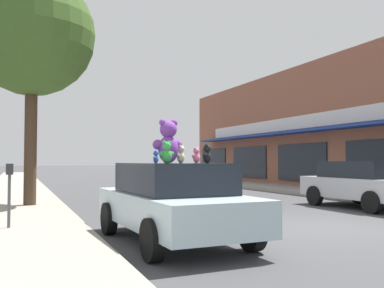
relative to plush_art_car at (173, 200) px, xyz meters
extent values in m
plane|color=#424244|center=(3.64, 0.28, -0.77)|extent=(260.00, 260.00, 0.00)
cube|color=gray|center=(-2.69, 0.28, -0.68)|extent=(2.79, 90.00, 0.17)
cube|color=navy|center=(10.86, 8.72, 2.24)|extent=(1.02, 27.78, 0.12)
cube|color=silver|center=(11.32, 8.72, 2.79)|extent=(0.08, 26.46, 0.70)
cube|color=black|center=(11.33, 5.97, 0.63)|extent=(0.06, 4.19, 2.00)
cube|color=black|center=(11.33, 11.48, 0.63)|extent=(0.06, 4.19, 2.00)
cube|color=black|center=(11.33, 16.99, 0.63)|extent=(0.06, 4.19, 2.00)
cube|color=black|center=(11.33, 22.50, 0.63)|extent=(0.06, 4.19, 2.00)
cube|color=#ADC6D1|center=(0.00, 0.00, -0.15)|extent=(1.97, 4.27, 0.58)
cube|color=black|center=(0.00, 0.00, 0.41)|extent=(1.67, 2.38, 0.55)
cylinder|color=black|center=(-0.93, 1.26, -0.44)|extent=(0.23, 0.66, 0.65)
cylinder|color=black|center=(0.81, 1.34, -0.44)|extent=(0.23, 0.66, 0.65)
cylinder|color=black|center=(-0.81, -1.34, -0.44)|extent=(0.23, 0.66, 0.65)
cylinder|color=black|center=(0.93, -1.26, -0.44)|extent=(0.23, 0.66, 0.65)
ellipsoid|color=purple|center=(-0.03, 0.18, 0.94)|extent=(0.42, 0.37, 0.51)
sphere|color=purple|center=(-0.03, 0.18, 1.32)|extent=(0.35, 0.35, 0.32)
sphere|color=purple|center=(0.08, 0.19, 1.44)|extent=(0.15, 0.15, 0.14)
sphere|color=purple|center=(-0.15, 0.17, 1.44)|extent=(0.15, 0.15, 0.14)
sphere|color=#BA67ED|center=(-0.05, 0.32, 1.30)|extent=(0.13, 0.13, 0.12)
sphere|color=purple|center=(0.17, 0.23, 1.03)|extent=(0.20, 0.20, 0.19)
sphere|color=purple|center=(-0.24, 0.19, 1.03)|extent=(0.20, 0.20, 0.19)
ellipsoid|color=black|center=(0.37, -0.70, 0.79)|extent=(0.21, 0.21, 0.21)
sphere|color=black|center=(0.37, -0.70, 0.94)|extent=(0.19, 0.19, 0.13)
sphere|color=black|center=(0.40, -0.67, 0.99)|extent=(0.08, 0.08, 0.06)
sphere|color=black|center=(0.34, -0.74, 0.99)|extent=(0.08, 0.08, 0.06)
sphere|color=#3A3A3D|center=(0.33, -0.67, 0.93)|extent=(0.07, 0.07, 0.05)
sphere|color=black|center=(0.42, -0.63, 0.82)|extent=(0.11, 0.11, 0.08)
sphere|color=black|center=(0.31, -0.76, 0.82)|extent=(0.11, 0.11, 0.08)
ellipsoid|color=blue|center=(-0.35, -0.07, 0.75)|extent=(0.14, 0.14, 0.14)
sphere|color=blue|center=(-0.35, -0.07, 0.86)|extent=(0.13, 0.13, 0.09)
sphere|color=blue|center=(-0.34, -0.04, 0.90)|extent=(0.05, 0.05, 0.04)
sphere|color=blue|center=(-0.37, -0.09, 0.90)|extent=(0.05, 0.05, 0.04)
sphere|color=#548DFF|center=(-0.39, -0.05, 0.86)|extent=(0.05, 0.05, 0.03)
sphere|color=blue|center=(-0.33, -0.01, 0.78)|extent=(0.07, 0.07, 0.05)
sphere|color=blue|center=(-0.39, -0.11, 0.78)|extent=(0.07, 0.07, 0.05)
ellipsoid|color=pink|center=(0.58, 0.28, 0.78)|extent=(0.19, 0.18, 0.19)
sphere|color=pink|center=(0.58, 0.28, 0.92)|extent=(0.16, 0.16, 0.12)
sphere|color=pink|center=(0.62, 0.30, 0.96)|extent=(0.07, 0.07, 0.05)
sphere|color=pink|center=(0.55, 0.26, 0.96)|extent=(0.07, 0.07, 0.05)
sphere|color=#FFA3DA|center=(0.56, 0.33, 0.91)|extent=(0.06, 0.06, 0.05)
sphere|color=pink|center=(0.65, 0.32, 0.81)|extent=(0.09, 0.09, 0.07)
sphere|color=pink|center=(0.51, 0.26, 0.81)|extent=(0.09, 0.09, 0.07)
ellipsoid|color=beige|center=(0.22, 0.18, 0.79)|extent=(0.22, 0.22, 0.22)
sphere|color=beige|center=(0.22, 0.18, 0.95)|extent=(0.19, 0.19, 0.14)
sphere|color=beige|center=(0.26, 0.22, 1.00)|extent=(0.08, 0.08, 0.06)
sphere|color=beige|center=(0.19, 0.15, 1.00)|extent=(0.08, 0.08, 0.06)
sphere|color=white|center=(0.18, 0.23, 0.94)|extent=(0.07, 0.07, 0.05)
sphere|color=beige|center=(0.28, 0.25, 0.83)|extent=(0.11, 0.11, 0.08)
sphere|color=beige|center=(0.15, 0.13, 0.83)|extent=(0.11, 0.11, 0.08)
ellipsoid|color=green|center=(-0.44, -0.92, 0.80)|extent=(0.19, 0.16, 0.23)
sphere|color=green|center=(-0.44, -0.92, 0.96)|extent=(0.16, 0.16, 0.14)
sphere|color=green|center=(-0.39, -0.92, 1.02)|extent=(0.07, 0.07, 0.06)
sphere|color=green|center=(-0.49, -0.93, 1.02)|extent=(0.07, 0.07, 0.06)
sphere|color=#5ADA6D|center=(-0.44, -0.86, 0.95)|extent=(0.06, 0.06, 0.05)
sphere|color=green|center=(-0.35, -0.90, 0.84)|extent=(0.09, 0.09, 0.08)
sphere|color=green|center=(-0.53, -0.92, 0.84)|extent=(0.09, 0.09, 0.08)
cube|color=#B7B7BC|center=(7.49, 3.03, -0.13)|extent=(1.91, 4.01, 0.63)
cube|color=black|center=(7.49, 3.03, 0.45)|extent=(1.68, 2.48, 0.52)
cylinder|color=black|center=(6.55, 4.27, -0.44)|extent=(0.20, 0.65, 0.65)
cylinder|color=black|center=(8.43, 4.27, -0.44)|extent=(0.20, 0.65, 0.65)
cylinder|color=black|center=(6.55, 1.78, -0.44)|extent=(0.20, 0.65, 0.65)
cylinder|color=#473323|center=(-2.30, 6.35, 1.20)|extent=(0.36, 0.36, 3.59)
sphere|color=#3D5B23|center=(-2.30, 6.35, 4.60)|extent=(3.79, 3.79, 3.79)
cylinder|color=#4C4C51|center=(-2.80, 1.83, -0.08)|extent=(0.06, 0.06, 1.05)
cube|color=#2D2D33|center=(-2.80, 1.83, 0.56)|extent=(0.14, 0.10, 0.22)
camera|label=1|loc=(-2.66, -7.44, 0.73)|focal=40.00mm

